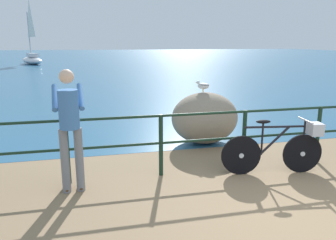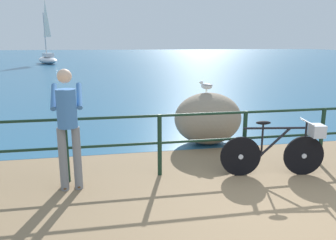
{
  "view_description": "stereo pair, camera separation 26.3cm",
  "coord_description": "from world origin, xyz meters",
  "px_view_note": "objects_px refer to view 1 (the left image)",
  "views": [
    {
      "loc": [
        -2.53,
        -3.28,
        2.14
      ],
      "look_at": [
        -1.24,
        2.14,
        0.83
      ],
      "focal_mm": 35.55,
      "sensor_mm": 36.0,
      "label": 1
    },
    {
      "loc": [
        -2.27,
        -3.33,
        2.14
      ],
      "look_at": [
        -1.24,
        2.14,
        0.83
      ],
      "focal_mm": 35.55,
      "sensor_mm": 36.0,
      "label": 2
    }
  ],
  "objects_px": {
    "seagull": "(203,85)",
    "sailboat": "(32,57)",
    "bicycle": "(281,146)",
    "breakwater_boulder_main": "(205,118)",
    "person_at_railing": "(70,125)"
  },
  "relations": [
    {
      "from": "person_at_railing",
      "to": "seagull",
      "type": "relative_size",
      "value": 6.17
    },
    {
      "from": "breakwater_boulder_main",
      "to": "seagull",
      "type": "relative_size",
      "value": 4.98
    },
    {
      "from": "bicycle",
      "to": "seagull",
      "type": "bearing_deg",
      "value": 117.09
    },
    {
      "from": "sailboat",
      "to": "seagull",
      "type": "bearing_deg",
      "value": 169.47
    },
    {
      "from": "person_at_railing",
      "to": "seagull",
      "type": "bearing_deg",
      "value": -57.94
    },
    {
      "from": "breakwater_boulder_main",
      "to": "person_at_railing",
      "type": "bearing_deg",
      "value": -145.6
    },
    {
      "from": "breakwater_boulder_main",
      "to": "seagull",
      "type": "distance_m",
      "value": 0.7
    },
    {
      "from": "seagull",
      "to": "sailboat",
      "type": "bearing_deg",
      "value": -30.15
    },
    {
      "from": "bicycle",
      "to": "breakwater_boulder_main",
      "type": "height_order",
      "value": "breakwater_boulder_main"
    },
    {
      "from": "person_at_railing",
      "to": "sailboat",
      "type": "xyz_separation_m",
      "value": [
        -5.04,
        30.36,
        -0.28
      ]
    },
    {
      "from": "bicycle",
      "to": "breakwater_boulder_main",
      "type": "xyz_separation_m",
      "value": [
        -0.65,
        1.92,
        0.09
      ]
    },
    {
      "from": "seagull",
      "to": "bicycle",
      "type": "bearing_deg",
      "value": 153.32
    },
    {
      "from": "bicycle",
      "to": "person_at_railing",
      "type": "xyz_separation_m",
      "value": [
        -3.32,
        0.09,
        0.53
      ]
    },
    {
      "from": "seagull",
      "to": "sailboat",
      "type": "relative_size",
      "value": 0.05
    },
    {
      "from": "person_at_railing",
      "to": "sailboat",
      "type": "distance_m",
      "value": 30.78
    }
  ]
}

